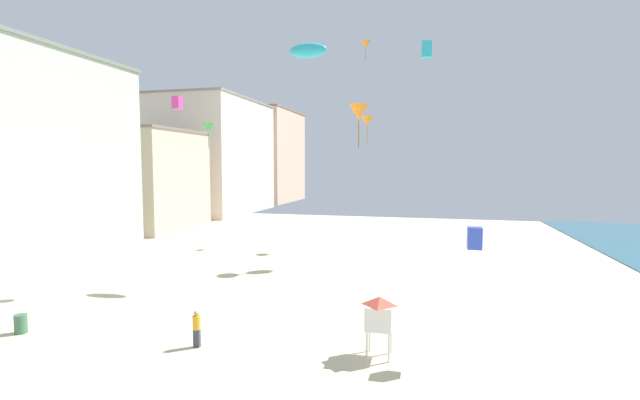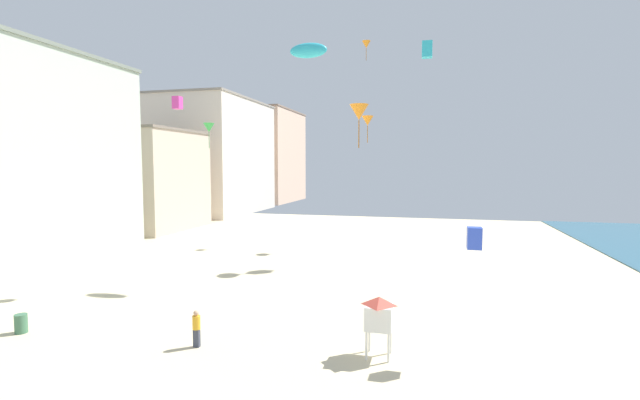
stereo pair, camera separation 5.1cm
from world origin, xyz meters
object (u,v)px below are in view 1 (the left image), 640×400
object	(u,v)px
beach_trash_bin	(21,324)
kite_orange_delta_2	(359,112)
kite_blue_box	(475,238)
kite_green_delta	(208,128)
kite_orange_delta	(367,121)
kite_orange_delta_3	(366,45)
kite_cyan_box	(427,50)
kite_cyan_parafoil	(308,50)
lifeguard_stand	(379,313)
kite_magenta_box	(177,103)
kite_flyer	(197,327)

from	to	relation	value
beach_trash_bin	kite_orange_delta_2	size ratio (longest dim) A/B	0.26
kite_blue_box	kite_green_delta	bearing A→B (deg)	135.15
beach_trash_bin	kite_orange_delta	world-z (taller)	kite_orange_delta
kite_blue_box	kite_orange_delta_3	bearing A→B (deg)	106.87
kite_orange_delta_2	kite_blue_box	bearing A→B (deg)	-65.70
beach_trash_bin	kite_orange_delta_3	bearing A→B (deg)	69.65
kite_blue_box	kite_orange_delta_2	bearing A→B (deg)	114.30
kite_orange_delta_2	kite_orange_delta_3	bearing A→B (deg)	96.07
kite_orange_delta_2	kite_cyan_box	bearing A→B (deg)	38.46
kite_cyan_parafoil	kite_cyan_box	size ratio (longest dim) A/B	2.01
lifeguard_stand	kite_cyan_parafoil	bearing A→B (deg)	133.82
kite_magenta_box	kite_blue_box	world-z (taller)	kite_magenta_box
beach_trash_bin	kite_orange_delta	distance (m)	31.83
lifeguard_stand	kite_green_delta	xyz separation A→B (m)	(-21.67, 26.11, 10.23)
lifeguard_stand	kite_orange_delta_3	distance (m)	35.85
kite_orange_delta	kite_orange_delta_2	distance (m)	7.69
kite_cyan_parafoil	kite_blue_box	xyz separation A→B (m)	(10.34, -11.84, -11.01)
lifeguard_stand	kite_cyan_parafoil	distance (m)	20.14
kite_cyan_parafoil	kite_blue_box	world-z (taller)	kite_cyan_parafoil
kite_green_delta	kite_cyan_box	bearing A→B (deg)	-11.22
kite_flyer	kite_green_delta	bearing A→B (deg)	14.32
beach_trash_bin	kite_cyan_parafoil	bearing A→B (deg)	54.40
kite_magenta_box	kite_blue_box	bearing A→B (deg)	-22.35
kite_cyan_parafoil	kite_blue_box	bearing A→B (deg)	-48.86
beach_trash_bin	kite_orange_delta	size ratio (longest dim) A/B	0.35
kite_green_delta	kite_flyer	bearing A→B (deg)	-63.01
kite_flyer	kite_orange_delta_3	distance (m)	36.91
kite_orange_delta_2	kite_cyan_parafoil	size ratio (longest dim) A/B	1.28
kite_flyer	kite_blue_box	size ratio (longest dim) A/B	1.84
kite_cyan_box	kite_blue_box	bearing A→B (deg)	-83.47
lifeguard_stand	kite_orange_delta_2	distance (m)	20.65
kite_cyan_box	kite_flyer	bearing A→B (deg)	-112.28
beach_trash_bin	kite_magenta_box	distance (m)	15.43
kite_orange_delta_2	kite_flyer	bearing A→B (deg)	-102.51
kite_orange_delta	kite_blue_box	bearing A→B (deg)	-71.93
kite_orange_delta	kite_cyan_box	xyz separation A→B (m)	(5.56, -3.60, 5.50)
kite_orange_delta	kite_cyan_box	bearing A→B (deg)	-32.90
kite_magenta_box	kite_orange_delta_2	size ratio (longest dim) A/B	0.23
kite_flyer	kite_orange_delta	size ratio (longest dim) A/B	0.64
kite_magenta_box	kite_cyan_box	distance (m)	21.32
kite_cyan_parafoil	beach_trash_bin	bearing A→B (deg)	-125.60
kite_magenta_box	kite_cyan_parafoil	world-z (taller)	kite_cyan_parafoil
kite_flyer	lifeguard_stand	xyz separation A→B (m)	(7.87, 0.99, 0.92)
beach_trash_bin	kite_magenta_box	bearing A→B (deg)	75.64
lifeguard_stand	kite_cyan_box	distance (m)	26.83
beach_trash_bin	kite_blue_box	world-z (taller)	kite_blue_box
kite_orange_delta_2	kite_orange_delta_3	xyz separation A→B (m)	(-1.33, 12.53, 8.60)
kite_flyer	kite_cyan_parafoil	world-z (taller)	kite_cyan_parafoil
kite_orange_delta	kite_cyan_box	world-z (taller)	kite_cyan_box
lifeguard_stand	kite_cyan_parafoil	xyz separation A→B (m)	(-6.61, 12.68, 14.19)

